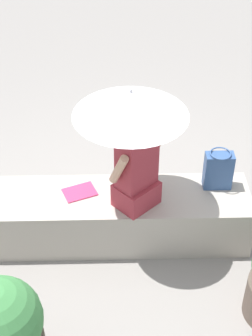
{
  "coord_description": "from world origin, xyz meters",
  "views": [
    {
      "loc": [
        0.01,
        -3.43,
        3.49
      ],
      "look_at": [
        0.09,
        -0.05,
        0.85
      ],
      "focal_mm": 55.15,
      "sensor_mm": 36.0,
      "label": 1
    }
  ],
  "objects_px": {
    "parasol": "(131,103)",
    "planter_far": "(3,336)",
    "person_seated": "(137,168)",
    "handbag_black": "(218,170)",
    "magazine": "(80,192)"
  },
  "relations": [
    {
      "from": "parasol",
      "to": "planter_far",
      "type": "xyz_separation_m",
      "value": [
        -0.89,
        -1.3,
        -1.01
      ]
    },
    {
      "from": "person_seated",
      "to": "magazine",
      "type": "distance_m",
      "value": 0.64
    },
    {
      "from": "planter_far",
      "to": "person_seated",
      "type": "bearing_deg",
      "value": 53.74
    },
    {
      "from": "person_seated",
      "to": "planter_far",
      "type": "xyz_separation_m",
      "value": [
        -0.94,
        -1.28,
        -0.41
      ]
    },
    {
      "from": "parasol",
      "to": "handbag_black",
      "type": "distance_m",
      "value": 1.15
    },
    {
      "from": "parasol",
      "to": "magazine",
      "type": "xyz_separation_m",
      "value": [
        -0.44,
        0.14,
        -0.99
      ]
    },
    {
      "from": "parasol",
      "to": "planter_far",
      "type": "relative_size",
      "value": 1.19
    },
    {
      "from": "parasol",
      "to": "planter_far",
      "type": "bearing_deg",
      "value": -124.46
    },
    {
      "from": "person_seated",
      "to": "planter_far",
      "type": "height_order",
      "value": "person_seated"
    },
    {
      "from": "person_seated",
      "to": "magazine",
      "type": "xyz_separation_m",
      "value": [
        -0.5,
        0.15,
        -0.38
      ]
    },
    {
      "from": "parasol",
      "to": "planter_far",
      "type": "height_order",
      "value": "parasol"
    },
    {
      "from": "parasol",
      "to": "handbag_black",
      "type": "height_order",
      "value": "parasol"
    },
    {
      "from": "person_seated",
      "to": "handbag_black",
      "type": "xyz_separation_m",
      "value": [
        0.73,
        0.22,
        -0.21
      ]
    },
    {
      "from": "magazine",
      "to": "planter_far",
      "type": "relative_size",
      "value": 0.3
    },
    {
      "from": "planter_far",
      "to": "magazine",
      "type": "bearing_deg",
      "value": 72.76
    }
  ]
}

